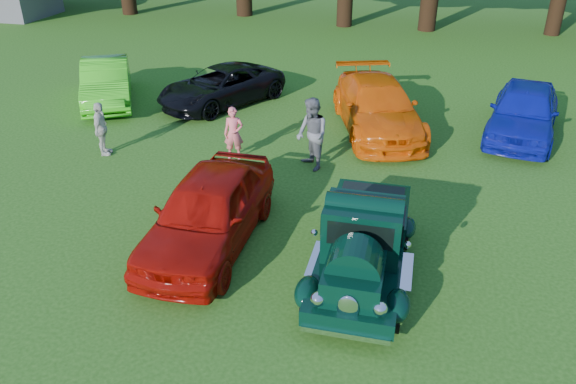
% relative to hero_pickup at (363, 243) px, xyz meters
% --- Properties ---
extents(ground, '(120.00, 120.00, 0.00)m').
position_rel_hero_pickup_xyz_m(ground, '(-1.51, -0.08, -0.74)').
color(ground, '#225012').
rests_on(ground, ground).
extents(hero_pickup, '(2.02, 4.34, 1.70)m').
position_rel_hero_pickup_xyz_m(hero_pickup, '(0.00, 0.00, 0.00)').
color(hero_pickup, black).
rests_on(hero_pickup, ground).
extents(red_convertible, '(1.93, 4.69, 1.59)m').
position_rel_hero_pickup_xyz_m(red_convertible, '(-3.29, 0.34, 0.06)').
color(red_convertible, '#9A0D06').
rests_on(red_convertible, ground).
extents(back_car_lime, '(3.55, 4.76, 1.50)m').
position_rel_hero_pickup_xyz_m(back_car_lime, '(-10.06, 8.07, 0.01)').
color(back_car_lime, green).
rests_on(back_car_lime, ground).
extents(back_car_black, '(4.23, 5.19, 1.31)m').
position_rel_hero_pickup_xyz_m(back_car_black, '(-6.07, 8.89, -0.08)').
color(back_car_black, black).
rests_on(back_car_black, ground).
extents(back_car_orange, '(3.78, 5.82, 1.57)m').
position_rel_hero_pickup_xyz_m(back_car_orange, '(-0.49, 7.69, 0.05)').
color(back_car_orange, '#EA5908').
rests_on(back_car_orange, ground).
extents(back_car_blue, '(2.79, 5.01, 1.61)m').
position_rel_hero_pickup_xyz_m(back_car_blue, '(3.89, 8.27, 0.07)').
color(back_car_blue, '#0E17A0').
rests_on(back_car_blue, ground).
extents(spectator_pink, '(0.61, 0.47, 1.50)m').
position_rel_hero_pickup_xyz_m(spectator_pink, '(-4.17, 4.62, 0.02)').
color(spectator_pink, '#EE626C').
rests_on(spectator_pink, ground).
extents(spectator_grey, '(1.18, 1.22, 1.98)m').
position_rel_hero_pickup_xyz_m(spectator_grey, '(-1.92, 4.50, 0.25)').
color(spectator_grey, slate).
rests_on(spectator_grey, ground).
extents(spectator_white, '(0.61, 0.98, 1.56)m').
position_rel_hero_pickup_xyz_m(spectator_white, '(-7.90, 3.98, 0.04)').
color(spectator_white, beige).
rests_on(spectator_white, ground).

